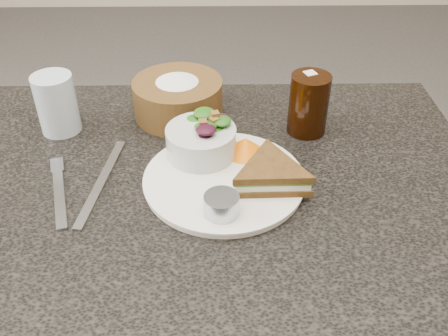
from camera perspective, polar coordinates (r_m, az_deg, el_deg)
dining_table at (r=1.09m, az=-3.47°, el=-17.61°), size 1.00×0.70×0.75m
dinner_plate at (r=0.81m, az=0.00°, el=-1.37°), size 0.26×0.26×0.01m
sandwich at (r=0.79m, az=5.39°, el=-0.72°), size 0.15×0.15×0.04m
salad_bowl at (r=0.84m, az=-2.65°, el=3.54°), size 0.12×0.12×0.07m
dressing_ramekin at (r=0.73m, az=-0.28°, el=-4.25°), size 0.06×0.06×0.03m
orange_wedge at (r=0.85m, az=2.45°, el=2.55°), size 0.08×0.08×0.03m
fork at (r=0.83m, az=-18.30°, el=-2.94°), size 0.06×0.16×0.00m
knife at (r=0.84m, az=-13.82°, el=-1.51°), size 0.05×0.23×0.00m
bread_basket at (r=0.97m, az=-5.31°, el=8.61°), size 0.21×0.21×0.10m
cola_glass at (r=0.92m, az=9.68°, el=7.53°), size 0.09×0.09×0.12m
water_glass at (r=0.97m, az=-18.59°, el=6.97°), size 0.08×0.08×0.11m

